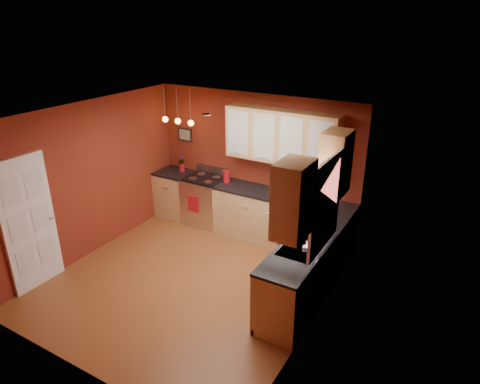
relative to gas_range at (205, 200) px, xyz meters
The scene contains 27 objects.
floor 2.08m from the gas_range, 62.94° to the right, with size 4.20×4.20×0.00m, color brown.
ceiling 2.93m from the gas_range, 62.94° to the right, with size 4.00×4.20×0.02m, color white.
wall_back 1.27m from the gas_range, 18.02° to the left, with size 4.00×0.02×2.60m, color maroon.
wall_front 4.09m from the gas_range, 76.73° to the right, with size 4.00×0.02×2.60m, color maroon.
wall_left 2.25m from the gas_range, 120.95° to the right, with size 0.02×4.20×2.60m, color maroon.
wall_right 3.53m from the gas_range, 31.66° to the right, with size 0.02×4.20×2.60m, color maroon.
base_cabinets_back_left 0.73m from the gas_range, behind, with size 0.70×0.60×0.90m, color #DABB75.
base_cabinets_back_right 1.65m from the gas_range, ahead, with size 2.54×0.60×0.90m, color #DABB75.
base_cabinets_right 2.95m from the gas_range, 27.27° to the right, with size 0.60×2.10×0.90m, color #DABB75.
counter_back_left 0.85m from the gas_range, behind, with size 0.70×0.62×0.04m, color black.
counter_back_right 1.71m from the gas_range, ahead, with size 2.54×0.62×0.04m, color black.
counter_right 2.98m from the gas_range, 27.27° to the right, with size 0.62×2.10×0.04m, color black.
gas_range is the anchor object (origin of this frame).
dishwasher_front 2.04m from the gas_range, ahead, with size 0.60×0.02×0.80m, color silver.
sink 3.05m from the gas_range, 29.78° to the right, with size 0.50×0.70×0.33m.
window 3.48m from the gas_range, 27.40° to the right, with size 0.06×1.02×1.22m.
door_left_wall 3.22m from the gas_range, 109.27° to the right, with size 0.12×0.82×2.05m.
upper_cabinets_back 2.12m from the gas_range, ahead, with size 2.00×0.35×0.90m, color #DABB75.
upper_cabinets_right 3.45m from the gas_range, 28.26° to the right, with size 0.35×1.95×0.90m, color #DABB75.
wall_picture 1.36m from the gas_range, 156.09° to the left, with size 0.32×0.03×0.26m, color black.
pendant_lights 1.62m from the gas_range, behind, with size 0.71×0.11×0.66m.
red_canister 0.74m from the gas_range, ahead, with size 0.15×0.15×0.22m.
red_vase 0.82m from the gas_range, behind, with size 0.10×0.10×0.16m, color #A01118.
flowers 0.93m from the gas_range, behind, with size 0.11×0.11×0.19m, color #A01118.
coffee_maker 2.23m from the gas_range, ahead, with size 0.22×0.22×0.26m.
soap_pump 3.26m from the gas_range, 31.18° to the right, with size 0.10×0.10×0.21m, color white.
dish_towel 0.34m from the gas_range, 99.17° to the right, with size 0.24×0.02×0.32m, color #A01118.
Camera 1 is at (3.50, -4.47, 3.89)m, focal length 32.00 mm.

